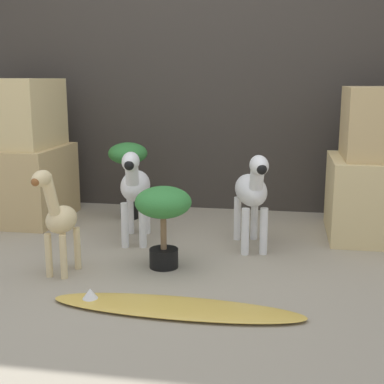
% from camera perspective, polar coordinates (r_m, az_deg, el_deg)
% --- Properties ---
extents(ground_plane, '(14.00, 14.00, 0.00)m').
position_cam_1_polar(ground_plane, '(2.82, -4.33, -9.77)').
color(ground_plane, '#9E937F').
extents(wall_back, '(6.40, 0.08, 2.20)m').
position_cam_1_polar(wall_back, '(4.30, 1.21, 12.83)').
color(wall_back, '#38332D').
rests_on(wall_back, ground_plane).
extents(rock_pillar_left, '(0.82, 0.69, 1.04)m').
position_cam_1_polar(rock_pillar_left, '(4.20, -19.03, 3.75)').
color(rock_pillar_left, tan).
rests_on(rock_pillar_left, ground_plane).
extents(zebra_right, '(0.29, 0.57, 0.62)m').
position_cam_1_polar(zebra_right, '(3.29, 6.41, 0.13)').
color(zebra_right, white).
rests_on(zebra_right, ground_plane).
extents(zebra_left, '(0.26, 0.58, 0.62)m').
position_cam_1_polar(zebra_left, '(3.43, -6.12, 0.61)').
color(zebra_left, white).
rests_on(zebra_left, ground_plane).
extents(giraffe_figurine, '(0.17, 0.36, 0.60)m').
position_cam_1_polar(giraffe_figurine, '(2.93, -14.07, -2.67)').
color(giraffe_figurine, beige).
rests_on(giraffe_figurine, ground_plane).
extents(potted_palm_front, '(0.31, 0.31, 0.46)m').
position_cam_1_polar(potted_palm_front, '(2.96, -3.08, -1.99)').
color(potted_palm_front, black).
rests_on(potted_palm_front, ground_plane).
extents(potted_palm_back, '(0.29, 0.29, 0.58)m').
position_cam_1_polar(potted_palm_back, '(4.00, -6.84, 3.23)').
color(potted_palm_back, black).
rests_on(potted_palm_back, ground_plane).
extents(surfboard, '(1.20, 0.27, 0.07)m').
position_cam_1_polar(surfboard, '(2.52, -2.02, -12.16)').
color(surfboard, gold).
rests_on(surfboard, ground_plane).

